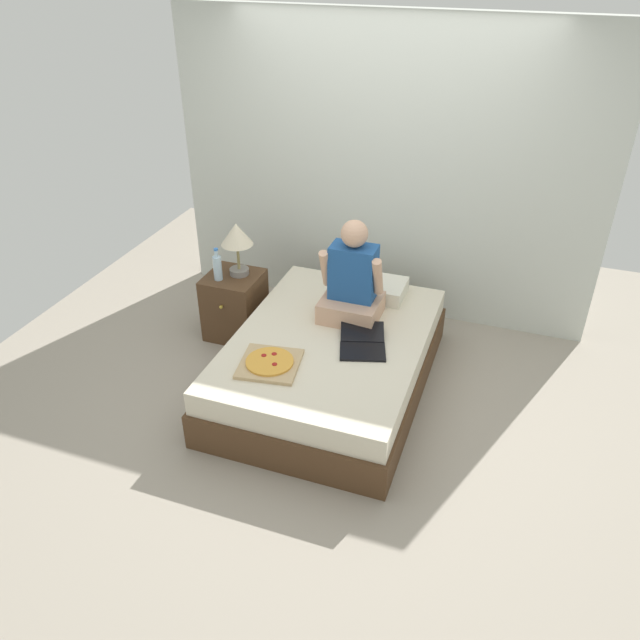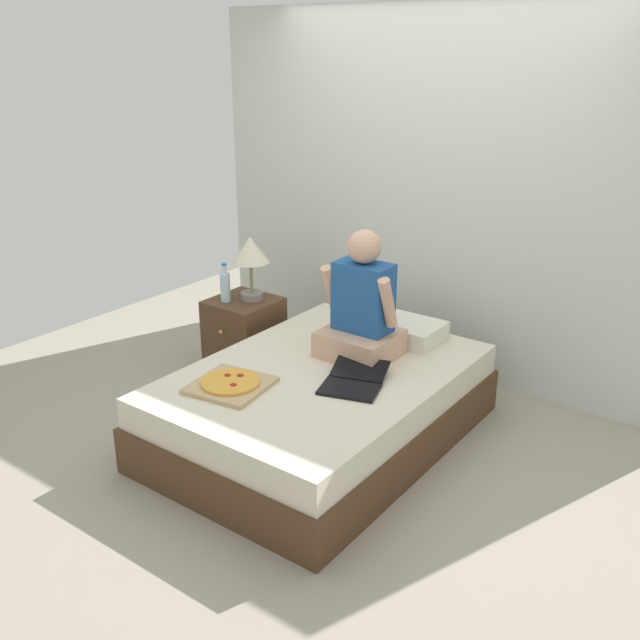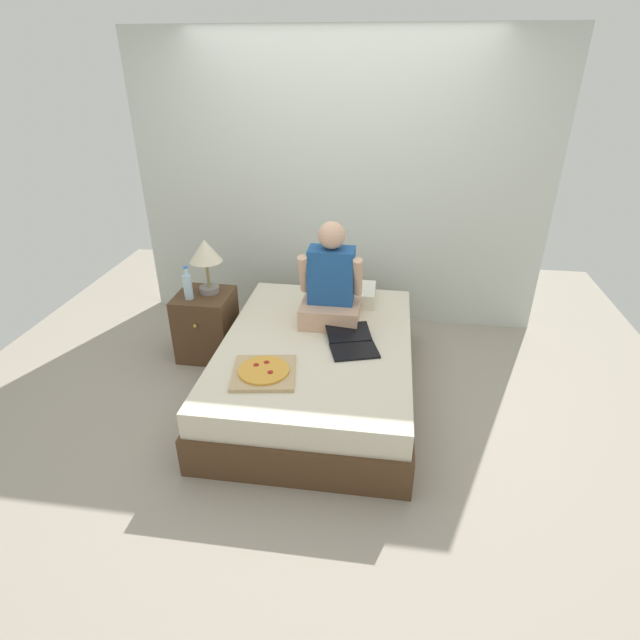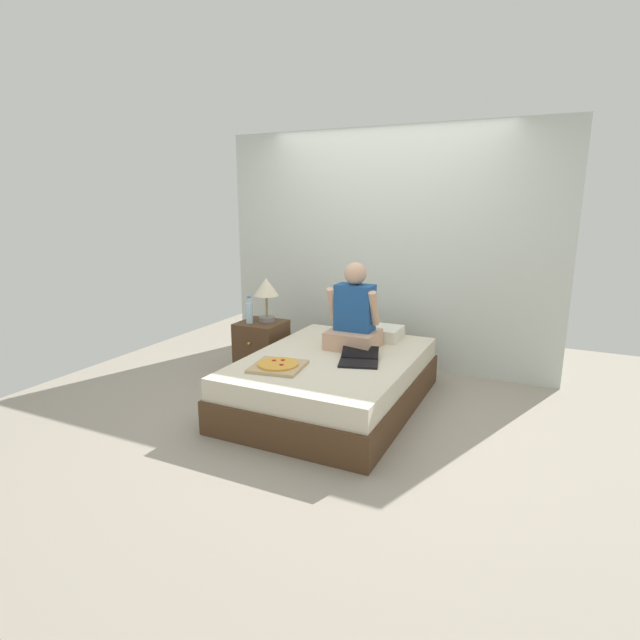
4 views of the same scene
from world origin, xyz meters
TOP-DOWN VIEW (x-y plane):
  - ground_plane at (0.00, 0.00)m, footprint 5.64×5.64m
  - wall_back at (0.00, 1.34)m, footprint 3.64×0.12m
  - bed at (0.00, 0.00)m, footprint 1.39×1.96m
  - nightstand_left at (-1.00, 0.43)m, footprint 0.44×0.47m
  - lamp_on_left_nightstand at (-0.96, 0.48)m, footprint 0.26×0.26m
  - water_bottle at (-1.08, 0.34)m, footprint 0.07×0.07m
  - pillow at (0.12, 0.70)m, footprint 0.52×0.34m
  - person_seated at (0.06, 0.32)m, footprint 0.47×0.40m
  - laptop at (0.26, -0.06)m, footprint 0.42×0.49m
  - pizza_box at (-0.27, -0.48)m, footprint 0.46×0.46m

SIDE VIEW (x-z plane):
  - ground_plane at x=0.00m, z-range 0.00..0.00m
  - bed at x=0.00m, z-range 0.00..0.45m
  - nightstand_left at x=-1.00m, z-range 0.00..0.56m
  - pizza_box at x=-0.27m, z-range 0.45..0.50m
  - laptop at x=0.26m, z-range 0.44..0.51m
  - pillow at x=0.12m, z-range 0.45..0.57m
  - water_bottle at x=-1.08m, z-range 0.53..0.81m
  - person_seated at x=0.06m, z-range 0.35..1.13m
  - lamp_on_left_nightstand at x=-0.96m, z-range 0.66..1.11m
  - wall_back at x=0.00m, z-range 0.00..2.50m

